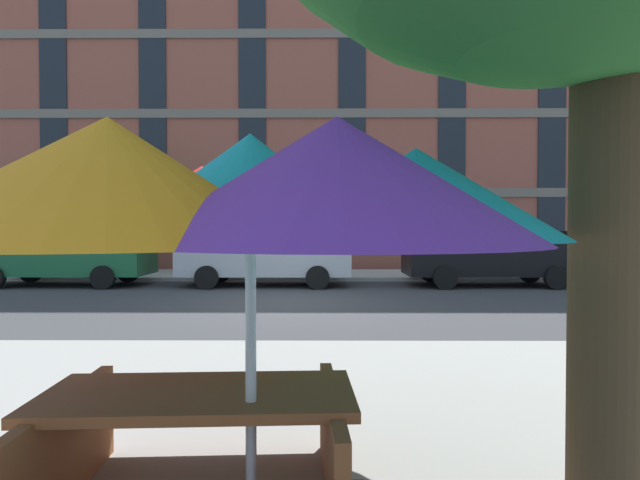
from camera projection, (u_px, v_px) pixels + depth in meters
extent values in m
plane|color=#38383A|center=(286.00, 303.00, 11.83)|extent=(120.00, 120.00, 0.00)
cube|color=#B2ADA3|center=(300.00, 275.00, 18.62)|extent=(56.00, 3.60, 0.12)
cube|color=#934C3D|center=(307.00, 78.00, 26.62)|extent=(40.32, 12.00, 19.20)
cube|color=#6B6056|center=(302.00, 193.00, 20.72)|extent=(39.51, 0.08, 0.36)
cube|color=#6B6056|center=(302.00, 113.00, 20.65)|extent=(39.51, 0.08, 0.36)
cube|color=#6B6056|center=(302.00, 33.00, 20.58)|extent=(39.51, 0.08, 0.36)
cube|color=black|center=(53.00, 24.00, 20.65)|extent=(1.10, 0.06, 18.00)
cube|color=black|center=(152.00, 24.00, 20.62)|extent=(1.10, 0.06, 18.00)
cube|color=black|center=(252.00, 24.00, 20.60)|extent=(1.10, 0.06, 18.00)
cube|color=black|center=(352.00, 23.00, 20.57)|extent=(1.10, 0.06, 18.00)
cube|color=black|center=(452.00, 23.00, 20.55)|extent=(1.10, 0.06, 18.00)
cube|color=black|center=(553.00, 23.00, 20.52)|extent=(1.10, 0.06, 18.00)
cube|color=#195933|center=(64.00, 259.00, 15.55)|extent=(5.10, 1.90, 0.96)
cube|color=#195933|center=(28.00, 228.00, 15.54)|extent=(1.90, 1.75, 0.90)
cube|color=#195933|center=(145.00, 237.00, 15.52)|extent=(0.16, 1.75, 0.36)
cylinder|color=black|center=(128.00, 272.00, 16.50)|extent=(0.68, 0.22, 0.68)
cylinder|color=black|center=(103.00, 277.00, 14.60)|extent=(0.68, 0.22, 0.68)
cylinder|color=black|center=(31.00, 272.00, 16.52)|extent=(0.68, 0.22, 0.68)
cube|color=#A8AAB2|center=(266.00, 259.00, 15.51)|extent=(5.10, 1.90, 0.96)
cube|color=#A8AAB2|center=(230.00, 228.00, 15.50)|extent=(1.90, 1.75, 0.90)
cube|color=#A8AAB2|center=(347.00, 237.00, 15.48)|extent=(0.16, 1.75, 0.36)
cylinder|color=black|center=(318.00, 272.00, 16.46)|extent=(0.68, 0.22, 0.68)
cylinder|color=black|center=(318.00, 278.00, 14.56)|extent=(0.68, 0.22, 0.68)
cylinder|color=black|center=(220.00, 272.00, 16.48)|extent=(0.68, 0.22, 0.68)
cylinder|color=black|center=(207.00, 277.00, 14.58)|extent=(0.68, 0.22, 0.68)
cube|color=black|center=(490.00, 259.00, 15.47)|extent=(5.10, 1.90, 0.96)
cube|color=black|center=(454.00, 228.00, 15.46)|extent=(1.90, 1.75, 0.90)
cube|color=black|center=(572.00, 237.00, 15.44)|extent=(0.16, 1.75, 0.36)
cylinder|color=black|center=(530.00, 272.00, 16.42)|extent=(0.68, 0.22, 0.68)
cylinder|color=black|center=(557.00, 278.00, 14.52)|extent=(0.68, 0.22, 0.68)
cylinder|color=black|center=(431.00, 272.00, 16.44)|extent=(0.68, 0.22, 0.68)
cylinder|color=black|center=(445.00, 278.00, 14.54)|extent=(0.68, 0.22, 0.68)
cylinder|color=brown|center=(119.00, 249.00, 18.69)|extent=(0.27, 0.27, 1.97)
sphere|color=#236023|center=(110.00, 186.00, 18.40)|extent=(2.59, 2.59, 2.59)
sphere|color=#236023|center=(129.00, 195.00, 18.95)|extent=(2.85, 2.85, 2.85)
sphere|color=#236023|center=(112.00, 193.00, 18.79)|extent=(2.56, 2.56, 2.56)
cylinder|color=silver|center=(251.00, 345.00, 2.80)|extent=(0.06, 0.06, 2.15)
cone|color=#199EB2|center=(416.00, 194.00, 2.78)|extent=(1.58, 1.58, 0.50)
cone|color=green|center=(331.00, 202.00, 3.56)|extent=(1.58, 1.58, 0.50)
cone|color=red|center=(202.00, 202.00, 3.57)|extent=(1.58, 1.58, 0.50)
cone|color=blue|center=(86.00, 194.00, 2.79)|extent=(1.58, 1.58, 0.50)
cone|color=orange|center=(108.00, 181.00, 2.01)|extent=(1.58, 1.58, 0.50)
cone|color=#662D9E|center=(337.00, 181.00, 2.00)|extent=(1.58, 1.58, 0.50)
cone|color=#199EB2|center=(250.00, 187.00, 2.78)|extent=(1.51, 1.51, 0.58)
cube|color=brown|center=(199.00, 396.00, 2.99)|extent=(1.84, 0.89, 0.06)
cube|color=brown|center=(216.00, 410.00, 3.61)|extent=(1.81, 0.37, 0.05)
cube|color=brown|center=(332.00, 456.00, 3.03)|extent=(0.15, 1.40, 0.74)
cube|color=brown|center=(63.00, 462.00, 2.96)|extent=(0.15, 1.40, 0.74)
cylinder|color=#4C3823|center=(613.00, 249.00, 2.87)|extent=(0.46, 0.46, 3.21)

